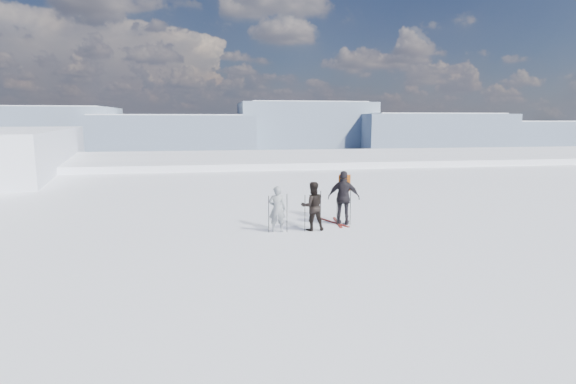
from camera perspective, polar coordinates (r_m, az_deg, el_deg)
name	(u,v)px	position (r m, az deg, el deg)	size (l,w,h in m)	color
lake_basin	(258,230)	(42.60, -3.81, -4.80)	(820.00, 820.00, 71.62)	white
far_mountain_range	(241,131)	(467.27, -5.99, 7.73)	(770.00, 110.00, 53.00)	slate
skier_grey	(277,209)	(15.07, -1.40, -2.18)	(0.57, 0.37, 1.56)	gray
skier_dark	(313,206)	(15.28, 3.13, -1.81)	(0.81, 0.63, 1.67)	black
skier_pack	(344,198)	(16.23, 7.10, -0.74)	(1.14, 0.47, 1.94)	black
backpack	(345,162)	(16.31, 7.25, 3.75)	(0.41, 0.23, 0.56)	#CA5B13
ski_poles	(312,211)	(15.45, 3.05, -2.46)	(3.07, 0.73, 1.37)	black
skis_loose	(336,222)	(16.62, 6.07, -3.85)	(0.74, 1.70, 0.03)	black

